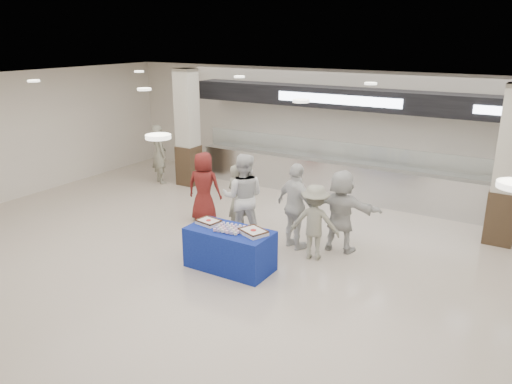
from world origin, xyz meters
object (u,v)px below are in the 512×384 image
Objects in this scene: soldier_b at (315,222)px; display_table at (230,249)px; sheet_cake_left at (209,221)px; civilian_maroon at (204,187)px; soldier_bg at (159,154)px; soldier_a at (238,200)px; sheet_cake_right at (253,232)px; chef_tall at (243,197)px; civilian_white at (341,211)px; chef_short at (296,207)px; cupcake_tray at (229,229)px.

display_table is at bearing 32.07° from soldier_b.
civilian_maroon is (-1.38, 1.70, -0.00)m from sheet_cake_left.
soldier_bg is (-5.89, 2.33, 0.11)m from soldier_b.
civilian_maroon is 1.10× the size of soldier_b.
soldier_a is at bearing 179.56° from soldier_bg.
sheet_cake_right is at bearing 0.18° from sheet_cake_left.
civilian_maroon is 3.04m from soldier_b.
chef_tall is (0.21, -0.12, 0.14)m from soldier_a.
chef_tall reaches higher than soldier_bg.
civilian_white is (2.15, 0.35, 0.05)m from soldier_a.
soldier_b is (1.88, -0.25, -0.04)m from soldier_a.
chef_tall reaches higher than chef_short.
sheet_cake_left is 0.28× the size of civilian_maroon.
cupcake_tray is at bearing 49.12° from civilian_white.
civilian_white is at bearing 42.59° from sheet_cake_left.
sheet_cake_right is (0.47, 0.05, 0.42)m from display_table.
display_table is 3.45× the size of cupcake_tray.
chef_tall reaches higher than cupcake_tray.
chef_short is (1.09, 1.39, 0.07)m from sheet_cake_left.
sheet_cake_left is 1.27m from chef_tall.
cupcake_tray is at bearing 170.52° from soldier_bg.
sheet_cake_left is 5.51m from soldier_bg.
display_table is at bearing -174.18° from sheet_cake_right.
sheet_cake_right is 1.96m from civilian_white.
civilian_maroon is 3.27m from civilian_white.
soldier_bg is at bearing -19.40° from civilian_white.
civilian_maroon is 1.40m from chef_tall.
chef_short is 0.59m from soldier_b.
sheet_cake_left is 0.31× the size of soldier_b.
soldier_bg is (-4.23, 2.21, -0.07)m from chef_tall.
chef_short is (0.58, 1.46, 0.08)m from cupcake_tray.
display_table is 0.86× the size of chef_tall.
soldier_a reaches higher than display_table.
civilian_white reaches higher than sheet_cake_left.
soldier_b is (2.99, -0.56, -0.07)m from civilian_maroon.
civilian_maroon reaches higher than soldier_a.
soldier_b is at bearing 61.23° from civilian_white.
chef_short is at bearing 157.92° from civilian_maroon.
chef_short is 1.19× the size of soldier_b.
civilian_maroon reaches higher than cupcake_tray.
soldier_bg is (-6.17, 1.74, 0.01)m from civilian_white.
soldier_bg reaches higher than sheet_cake_right.
display_table is 1.63m from chef_short.
soldier_bg is (-4.77, 3.52, 0.46)m from display_table.
cupcake_tray is at bearing 90.48° from chef_short.
soldier_a reaches higher than soldier_b.
civilian_white is at bearing -134.77° from chef_short.
soldier_b is 0.88× the size of civilian_white.
cupcake_tray is at bearing 33.29° from soldier_b.
sheet_cake_left is at bearing 38.94° from civilian_white.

